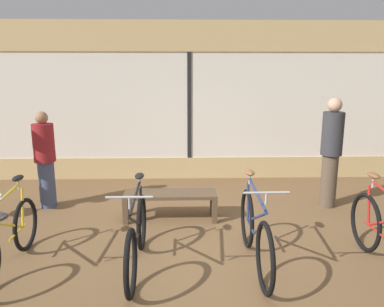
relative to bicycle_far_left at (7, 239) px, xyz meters
name	(u,v)px	position (x,y,z in m)	size (l,w,h in m)	color
ground_plane	(195,249)	(2.14, 0.42, -0.37)	(24.00, 24.00, 0.00)	brown
shop_back_wall	(189,100)	(2.14, 3.70, 1.27)	(12.00, 0.08, 3.20)	tan
bicycle_far_left	(7,239)	(0.00, 0.00, 0.00)	(0.46, 1.70, 1.01)	black
bicycle_left	(137,237)	(1.46, -0.02, 0.01)	(0.46, 1.74, 1.03)	black
bicycle_right	(255,232)	(2.81, 0.01, 0.03)	(0.46, 1.79, 1.06)	black
display_bench	(170,197)	(1.80, 1.45, -0.03)	(1.40, 0.44, 0.42)	brown
customer_near_rack	(45,158)	(-0.26, 2.04, 0.46)	(0.46, 0.46, 1.60)	#424C6B
customer_by_window	(331,150)	(4.41, 1.94, 0.59)	(0.46, 0.46, 1.81)	brown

